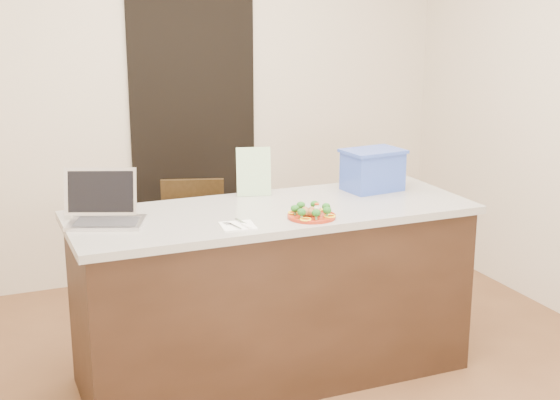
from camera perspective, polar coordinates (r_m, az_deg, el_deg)
name	(u,v)px	position (r m, az deg, el deg)	size (l,w,h in m)	color
ground	(292,395)	(4.09, 0.89, -14.05)	(4.00, 4.00, 0.00)	brown
room_shell	(293,74)	(3.60, 0.99, 9.18)	(4.00, 4.00, 4.00)	white
doorway	(194,137)	(5.57, -6.29, 4.61)	(0.90, 0.02, 2.00)	black
island	(273,293)	(4.10, -0.49, -6.82)	(2.06, 0.76, 0.92)	black
plate	(312,216)	(3.80, 2.32, -1.17)	(0.24, 0.24, 0.02)	maroon
meatballs	(311,212)	(3.79, 2.26, -0.85)	(0.08, 0.09, 0.04)	brown
broccoli	(312,209)	(3.79, 2.33, -0.63)	(0.20, 0.20, 0.04)	#154C14
pepper_rings	(312,214)	(3.79, 2.32, -1.05)	(0.19, 0.19, 0.01)	yellow
napkin	(238,226)	(3.66, -3.11, -1.89)	(0.16, 0.16, 0.01)	white
fork	(233,225)	(3.65, -3.44, -1.81)	(0.03, 0.14, 0.00)	#AFB0B4
knife	(245,224)	(3.65, -2.59, -1.80)	(0.03, 0.18, 0.01)	white
yogurt_bottle	(317,211)	(3.82, 2.72, -0.80)	(0.03, 0.03, 0.07)	silver
laptop	(104,208)	(3.82, -12.78, -0.55)	(0.41, 0.39, 0.25)	silver
leaflet	(254,172)	(4.19, -1.94, 2.08)	(0.19, 0.00, 0.26)	white
blue_box	(373,170)	(4.34, 6.79, 2.22)	(0.34, 0.27, 0.23)	#2F4AAB
chair	(198,242)	(4.84, -6.01, -3.08)	(0.48, 0.49, 0.87)	#32210F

